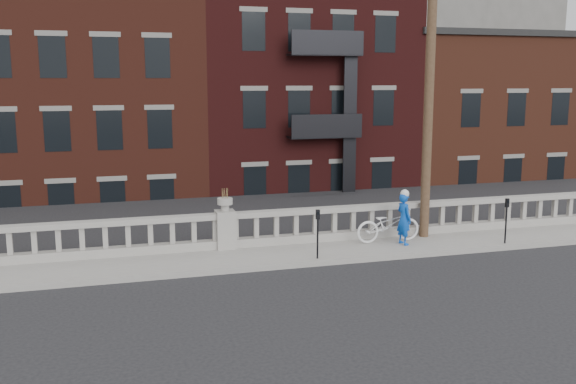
# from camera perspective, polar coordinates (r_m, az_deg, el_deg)

# --- Properties ---
(ground) EXTENTS (120.00, 120.00, 0.00)m
(ground) POSITION_cam_1_polar(r_m,az_deg,el_deg) (15.13, -2.73, -9.25)
(ground) COLOR black
(ground) RESTS_ON ground
(sidewalk) EXTENTS (32.00, 2.20, 0.15)m
(sidewalk) POSITION_cam_1_polar(r_m,az_deg,el_deg) (17.91, -4.98, -5.95)
(sidewalk) COLOR gray
(sidewalk) RESTS_ON ground
(balustrade) EXTENTS (28.00, 0.34, 1.03)m
(balustrade) POSITION_cam_1_polar(r_m,az_deg,el_deg) (18.67, -5.58, -3.51)
(balustrade) COLOR gray
(balustrade) RESTS_ON sidewalk
(planter_pedestal) EXTENTS (0.55, 0.55, 1.76)m
(planter_pedestal) POSITION_cam_1_polar(r_m,az_deg,el_deg) (18.62, -5.59, -2.94)
(planter_pedestal) COLOR gray
(planter_pedestal) RESTS_ON sidewalk
(lower_level) EXTENTS (80.00, 44.00, 20.80)m
(lower_level) POSITION_cam_1_polar(r_m,az_deg,el_deg) (37.22, -10.26, 6.23)
(lower_level) COLOR #605E59
(lower_level) RESTS_ON ground
(utility_pole) EXTENTS (1.60, 0.28, 10.00)m
(utility_pole) POSITION_cam_1_polar(r_m,az_deg,el_deg) (19.91, 12.51, 10.49)
(utility_pole) COLOR #422D1E
(utility_pole) RESTS_ON sidewalk
(parking_meter_b) EXTENTS (0.10, 0.09, 1.36)m
(parking_meter_b) POSITION_cam_1_polar(r_m,az_deg,el_deg) (17.43, 2.65, -3.24)
(parking_meter_b) COLOR black
(parking_meter_b) RESTS_ON sidewalk
(parking_meter_c) EXTENTS (0.10, 0.09, 1.36)m
(parking_meter_c) POSITION_cam_1_polar(r_m,az_deg,el_deg) (20.09, 18.84, -1.99)
(parking_meter_c) COLOR black
(parking_meter_c) RESTS_ON sidewalk
(bicycle) EXTENTS (2.02, 0.72, 1.06)m
(bicycle) POSITION_cam_1_polar(r_m,az_deg,el_deg) (19.52, 8.89, -2.87)
(bicycle) COLOR silver
(bicycle) RESTS_ON sidewalk
(cyclist) EXTENTS (0.47, 0.62, 1.54)m
(cyclist) POSITION_cam_1_polar(r_m,az_deg,el_deg) (19.24, 10.27, -2.36)
(cyclist) COLOR #0C48BA
(cyclist) RESTS_ON sidewalk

